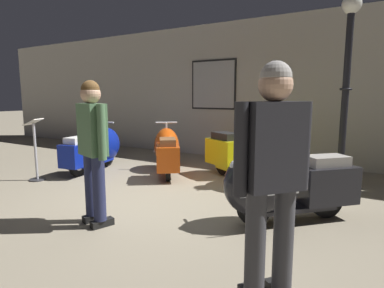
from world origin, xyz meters
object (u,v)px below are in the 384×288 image
Objects in this scene: scooter_0 at (98,148)px; visitor_1 at (93,143)px; scooter_3 at (280,185)px; scooter_2 at (247,155)px; info_stanchion at (36,155)px; scooter_1 at (167,150)px; visitor_0 at (272,169)px; lamppost at (346,81)px.

visitor_1 is at bearing -144.02° from scooter_0.
scooter_0 is 1.08× the size of scooter_3.
visitor_1 is at bearing -79.64° from scooter_2.
visitor_1 is 2.65m from info_stanchion.
info_stanchion is at bearing 88.61° from visitor_1.
scooter_3 is (2.65, -1.41, 0.02)m from scooter_1.
visitor_0 is at bearing -14.76° from info_stanchion.
visitor_0 is at bearing -171.33° from scooter_1.
scooter_2 is at bearing -0.36° from visitor_1.
lamppost is 5.47m from info_stanchion.
scooter_0 is 4.81m from lamppost.
visitor_0 is (4.40, -2.43, 0.56)m from scooter_0.
scooter_0 is 0.92× the size of scooter_2.
scooter_2 is at bearing -101.71° from scooter_3.
scooter_0 is 1.48m from scooter_1.
info_stanchion reaches higher than scooter_1.
visitor_0 is 1.56× the size of info_stanchion.
scooter_2 is 1.60× the size of info_stanchion.
visitor_1 is at bearing 30.79° from visitor_0.
scooter_1 is 3.00m from scooter_3.
scooter_0 is at bearing -164.43° from lamppost.
visitor_1 reaches higher than scooter_2.
visitor_0 is at bearing 57.47° from scooter_3.
scooter_3 is (4.04, -0.88, 0.02)m from scooter_0.
scooter_1 is at bearing -149.56° from scooter_2.
scooter_1 is 3.41m from lamppost.
scooter_2 is 1.03× the size of visitor_0.
scooter_2 is 3.33m from visitor_0.
info_stanchion is at bearing 99.17° from scooter_1.
scooter_0 is 3.05m from visitor_1.
visitor_0 is (0.36, -1.54, 0.54)m from scooter_3.
visitor_0 reaches higher than scooter_0.
lamppost reaches higher than scooter_2.
lamppost reaches higher than visitor_0.
scooter_1 is 0.90× the size of visitor_0.
scooter_2 is at bearing -90.23° from scooter_0.
scooter_2 is at bearing -124.97° from scooter_1.
scooter_0 is 5.05m from visitor_0.
visitor_0 reaches higher than scooter_3.
scooter_2 reaches higher than scooter_1.
visitor_1 is at bearing -124.52° from lamppost.
scooter_3 is 0.88× the size of visitor_0.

